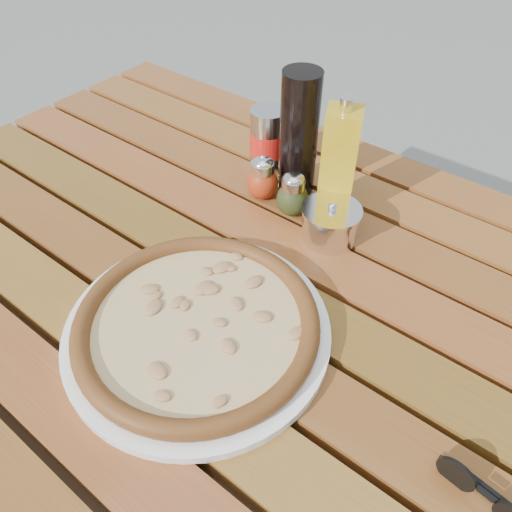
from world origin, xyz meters
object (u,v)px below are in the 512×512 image
Objects in this scene: pepper_shaker at (263,179)px; sunglasses at (485,495)px; olive_oil_cruet at (338,164)px; parmesan_tin at (330,223)px; oregano_shaker at (293,195)px; dark_bottle at (299,134)px; soda_can at (268,140)px; table at (248,309)px; plate at (198,330)px; pizza at (197,323)px.

pepper_shaker reaches higher than sunglasses.
olive_oil_cruet is 1.81× the size of parmesan_tin.
olive_oil_cruet reaches higher than oregano_shaker.
soda_can is (-0.08, 0.02, -0.05)m from dark_bottle.
oregano_shaker is (-0.04, 0.17, 0.11)m from table.
plate is at bearing -76.73° from dark_bottle.
table is 0.33m from soda_can.
dark_bottle is 1.83× the size of soda_can.
olive_oil_cruet is at bearing 89.17° from plate.
olive_oil_cruet is (0.00, 0.34, 0.07)m from pizza.
dark_bottle is 1.05× the size of olive_oil_cruet.
dark_bottle reaches higher than pizza.
pizza is 1.75× the size of dark_bottle.
table is 11.67× the size of soda_can.
olive_oil_cruet reaches higher than sunglasses.
pepper_shaker is at bearing -117.84° from dark_bottle.
pepper_shaker is 0.15m from parmesan_tin.
oregano_shaker is (-0.05, 0.29, 0.03)m from plate.
soda_can is 1.04× the size of parmesan_tin.
parmesan_tin is at bearing 82.33° from plate.
olive_oil_cruet is (0.05, 0.05, 0.06)m from oregano_shaker.
plate is 0.35m from olive_oil_cruet.
table is 12.09× the size of parmesan_tin.
oregano_shaker is at bearing 99.18° from pizza.
oregano_shaker reaches higher than pizza.
pizza is at bearing -68.81° from pepper_shaker.
table is at bearing 95.19° from pizza.
sunglasses is (0.38, 0.02, 0.01)m from plate.
soda_can reaches higher than oregano_shaker.
plate is 0.28m from parmesan_tin.
oregano_shaker is 0.68× the size of soda_can.
oregano_shaker reaches higher than table.
parmesan_tin is 1.04× the size of sunglasses.
table is at bearing 172.39° from sunglasses.
pizza reaches higher than table.
plate is (0.01, -0.12, 0.08)m from table.
pizza is (0.01, -0.12, 0.10)m from table.
plate is 1.71× the size of olive_oil_cruet.
table is at bearing -107.61° from parmesan_tin.
pizza is 3.32× the size of parmesan_tin.
oregano_shaker is 0.15m from soda_can.
olive_oil_cruet reaches higher than table.
plate is 0.38m from sunglasses.
table is 0.42m from sunglasses.
soda_can is 0.23m from parmesan_tin.
sunglasses is at bearing -14.70° from table.
soda_can is (-0.05, 0.08, 0.02)m from pepper_shaker.
pepper_shaker is 0.10m from soda_can.
dark_bottle is (-0.08, 0.36, 0.09)m from pizza.
pepper_shaker reaches higher than pizza.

